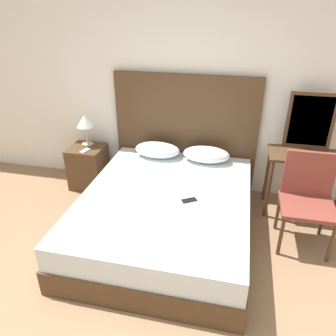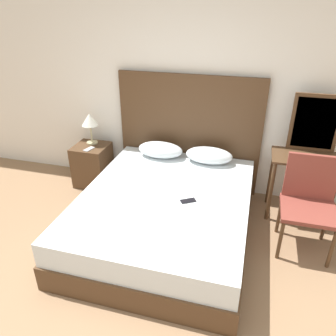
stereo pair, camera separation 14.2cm
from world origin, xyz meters
The scene contains 12 objects.
wall_back centered at (0.00, 2.62, 1.35)m, with size 10.00×0.06×2.70m.
bed centered at (-0.14, 1.46, 0.25)m, with size 1.72×2.11×0.50m.
headboard centered at (-0.14, 2.54, 0.75)m, with size 1.80×0.05×1.50m.
pillow_left centered at (-0.45, 2.31, 0.59)m, with size 0.56×0.31×0.19m.
pillow_right centered at (0.16, 2.31, 0.59)m, with size 0.56×0.31×0.19m.
phone_on_bed centered at (0.11, 1.40, 0.51)m, with size 0.16×0.14×0.01m.
nightstand centered at (-1.39, 2.26, 0.28)m, with size 0.44×0.43×0.56m.
table_lamp centered at (-1.41, 2.35, 0.87)m, with size 0.21×0.21×0.41m.
phone_on_nightstand centered at (-1.36, 2.15, 0.56)m, with size 0.11×0.16×0.01m.
vanity_desk centered at (1.28, 2.22, 0.60)m, with size 0.81×0.45×0.75m.
vanity_mirror centered at (1.28, 2.42, 1.07)m, with size 0.51×0.03×0.64m.
chair centered at (1.25, 1.71, 0.55)m, with size 0.52×0.48×0.96m.
Camera 1 is at (0.51, -1.30, 2.28)m, focal length 35.00 mm.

